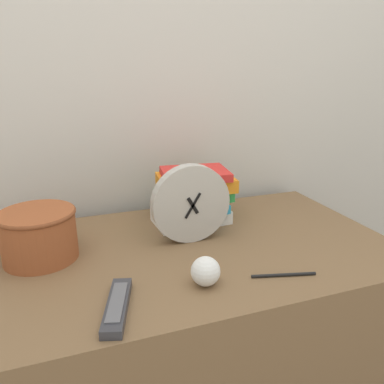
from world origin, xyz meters
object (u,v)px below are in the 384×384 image
(basket, at_px, (39,233))
(pen, at_px, (284,275))
(book_stack, at_px, (193,196))
(tv_remote, at_px, (117,306))
(crumpled_paper_ball, at_px, (206,271))
(desk_clock, at_px, (191,204))

(basket, bearing_deg, pen, -27.98)
(book_stack, xyz_separation_m, tv_remote, (-0.31, -0.40, -0.08))
(book_stack, xyz_separation_m, crumpled_paper_ball, (-0.10, -0.37, -0.05))
(basket, relative_size, tv_remote, 1.04)
(book_stack, relative_size, tv_remote, 1.41)
(tv_remote, xyz_separation_m, pen, (0.40, -0.00, -0.01))
(desk_clock, height_order, tv_remote, desk_clock)
(tv_remote, bearing_deg, book_stack, 52.08)
(tv_remote, height_order, crumpled_paper_ball, crumpled_paper_ball)
(desk_clock, height_order, book_stack, desk_clock)
(book_stack, xyz_separation_m, basket, (-0.47, -0.10, -0.02))
(book_stack, height_order, basket, book_stack)
(tv_remote, relative_size, crumpled_paper_ball, 2.75)
(basket, height_order, pen, basket)
(desk_clock, distance_m, basket, 0.41)
(desk_clock, distance_m, pen, 0.32)
(basket, xyz_separation_m, tv_remote, (0.15, -0.29, -0.06))
(basket, distance_m, pen, 0.63)
(tv_remote, bearing_deg, pen, -0.02)
(book_stack, bearing_deg, pen, -77.41)
(crumpled_paper_ball, relative_size, pen, 0.44)
(book_stack, height_order, tv_remote, book_stack)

